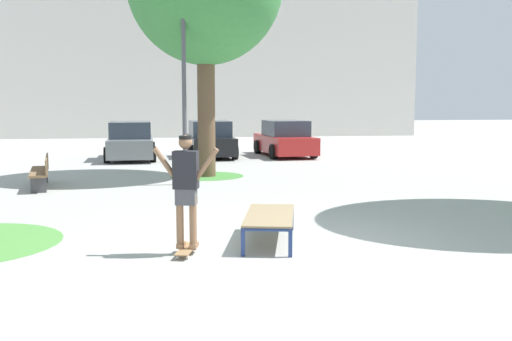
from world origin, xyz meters
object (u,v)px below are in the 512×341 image
Objects in this scene: skate_box at (270,217)px; skater at (186,184)px; skateboard at (187,249)px; car_black at (210,140)px; car_grey at (131,142)px; car_red at (285,140)px; park_bench at (41,171)px; light_post at (183,44)px.

skater is at bearing -157.01° from skate_box.
car_black is (1.45, 15.59, 0.61)m from skateboard.
car_red is (6.33, 0.54, 0.00)m from car_grey.
car_grey is at bearing 96.55° from skater.
skater reaches higher than car_black.
car_red reaches higher than skate_box.
skate_box is at bearing -102.28° from car_red.
park_bench is at bearing 115.69° from skateboard.
light_post is at bearing 88.45° from skateboard.
skater is at bearing 75.20° from skateboard.
park_bench is 5.09m from light_post.
skater is at bearing -91.54° from light_post.
light_post is (-1.24, -8.10, 3.13)m from car_black.
car_grey reaches higher than skateboard.
light_post reaches higher than car_grey.
skateboard is 0.34× the size of park_bench.
car_grey is 1.75× the size of park_bench.
light_post is at bearing 99.54° from skate_box.
skate_box is 0.47× the size of car_black.
park_bench is (-1.88, -7.49, -0.24)m from car_grey.
car_red reaches higher than park_bench.
park_bench is (-5.05, -8.09, -0.24)m from car_black.
car_red is at bearing 4.83° from car_grey.
skater is 0.69× the size of park_bench.
park_bench reaches higher than skateboard.
park_bench is at bearing 115.69° from skater.
park_bench is (-3.60, 7.49, 0.37)m from skateboard.
park_bench is at bearing -135.68° from car_red.
skateboard is at bearing -91.55° from light_post.
car_black is 9.54m from park_bench.
skateboard is (-1.36, -0.58, -0.34)m from skate_box.
skate_box is 0.47× the size of car_red.
car_grey is at bearing -169.19° from car_black.
light_post reaches higher than park_bench.
light_post is (0.20, 7.49, 2.75)m from skater.
car_grey is 7.73m from park_bench.
skateboard is at bearing -64.31° from park_bench.
skate_box is 15.29m from car_red.
car_grey is (-1.72, 14.98, 0.61)m from skateboard.
skateboard is 15.09m from car_grey.
light_post is (1.92, -7.49, 3.13)m from car_grey.
car_black is at bearing 84.70° from skater.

